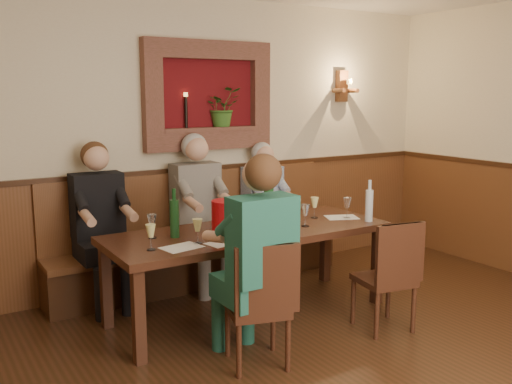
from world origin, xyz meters
TOP-DOWN VIEW (x-y plane):
  - room_shell at (0.00, 0.00)m, footprint 6.04×6.04m
  - wainscoting at (0.00, -0.00)m, footprint 6.02×6.02m
  - wall_niche at (0.24, 2.94)m, footprint 1.36×0.30m
  - wall_sconce at (1.90, 2.93)m, footprint 0.25×0.20m
  - dining_table at (0.00, 1.85)m, footprint 2.40×0.90m
  - bench at (0.00, 2.79)m, footprint 3.00×0.45m
  - chair_near_left at (-0.43, 1.03)m, footprint 0.49×0.49m
  - chair_near_right at (0.76, 1.02)m, footprint 0.46×0.46m
  - person_bench_left at (-1.00, 2.69)m, footprint 0.44×0.54m
  - person_bench_mid at (-0.04, 2.69)m, footprint 0.45×0.55m
  - person_bench_right at (0.72, 2.69)m, footprint 0.40×0.49m
  - person_chair_front at (-0.42, 1.07)m, footprint 0.45×0.55m
  - spittoon_bucket at (-0.26, 1.76)m, footprint 0.32×0.32m
  - wine_bottle_green_a at (0.20, 1.86)m, footprint 0.09×0.09m
  - wine_bottle_green_b at (-0.64, 1.93)m, footprint 0.09×0.09m
  - water_bottle at (1.06, 1.55)m, footprint 0.07×0.07m
  - tasting_sheet_a at (-0.72, 1.62)m, footprint 0.32×0.25m
  - tasting_sheet_b at (0.10, 1.75)m, footprint 0.31×0.23m
  - tasting_sheet_c at (0.96, 1.79)m, footprint 0.34×0.30m
  - tasting_sheet_d at (-0.40, 1.57)m, footprint 0.29×0.23m
  - wine_glass_0 at (-0.80, 2.00)m, footprint 0.08×0.08m
  - wine_glass_1 at (0.74, 1.91)m, footprint 0.08×0.08m
  - wine_glass_2 at (-0.94, 1.68)m, footprint 0.08×0.08m
  - wine_glass_3 at (-0.02, 1.68)m, footprint 0.08×0.08m
  - wine_glass_4 at (-0.57, 1.66)m, footprint 0.08×0.08m
  - wine_glass_5 at (0.46, 1.68)m, footprint 0.08×0.08m
  - wine_glass_6 at (0.98, 1.74)m, footprint 0.08×0.08m
  - wine_glass_7 at (-0.17, 1.60)m, footprint 0.08×0.08m

SIDE VIEW (x-z plane):
  - chair_near_right at x=0.76m, z-range -0.19..0.71m
  - chair_near_left at x=-0.43m, z-range -0.19..0.71m
  - bench at x=0.00m, z-range -0.23..0.88m
  - person_bench_right at x=0.72m, z-range -0.12..1.26m
  - wainscoting at x=0.00m, z-range 0.01..1.16m
  - person_bench_left at x=-1.00m, z-range -0.12..1.34m
  - person_chair_front at x=-0.42m, z-range -0.13..1.37m
  - person_bench_mid at x=-0.04m, z-range -0.13..1.37m
  - dining_table at x=0.00m, z-range 0.30..1.05m
  - tasting_sheet_a at x=-0.72m, z-range 0.75..0.75m
  - tasting_sheet_b at x=0.10m, z-range 0.75..0.75m
  - tasting_sheet_c at x=0.96m, z-range 0.75..0.75m
  - tasting_sheet_d at x=-0.40m, z-range 0.75..0.75m
  - wine_glass_0 at x=-0.80m, z-range 0.75..0.94m
  - wine_glass_1 at x=0.74m, z-range 0.75..0.94m
  - wine_glass_2 at x=-0.94m, z-range 0.75..0.94m
  - wine_glass_3 at x=-0.02m, z-range 0.75..0.94m
  - wine_glass_4 at x=-0.57m, z-range 0.75..0.94m
  - wine_glass_5 at x=0.46m, z-range 0.75..0.94m
  - wine_glass_6 at x=0.98m, z-range 0.75..0.94m
  - wine_glass_7 at x=-0.17m, z-range 0.75..0.94m
  - spittoon_bucket at x=-0.26m, z-range 0.75..1.04m
  - water_bottle at x=1.06m, z-range 0.71..1.09m
  - wine_bottle_green_b at x=-0.64m, z-range 0.71..1.11m
  - wine_bottle_green_a at x=0.20m, z-range 0.71..1.17m
  - wall_niche at x=0.24m, z-range 1.28..2.34m
  - room_shell at x=0.00m, z-range 0.48..3.30m
  - wall_sconce at x=1.90m, z-range 1.77..2.12m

